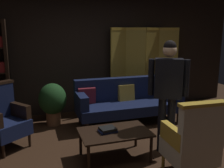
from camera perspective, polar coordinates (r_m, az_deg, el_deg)
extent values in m
plane|color=#331E11|center=(3.87, 3.82, -16.32)|extent=(10.00, 10.00, 0.00)
cube|color=black|center=(5.77, -5.12, 7.66)|extent=(7.20, 0.10, 2.80)
cube|color=#B29338|center=(5.80, 1.45, 3.24)|extent=(0.43, 0.22, 1.90)
cube|color=gold|center=(5.73, 1.50, 12.38)|extent=(0.44, 0.22, 0.06)
cube|color=#B29338|center=(5.94, 5.27, 3.41)|extent=(0.42, 0.24, 1.90)
cube|color=gold|center=(5.87, 5.45, 12.32)|extent=(0.43, 0.24, 0.06)
cube|color=#B29338|center=(6.10, 8.97, 3.54)|extent=(0.44, 0.20, 1.90)
cube|color=gold|center=(6.03, 9.26, 12.21)|extent=(0.44, 0.20, 0.06)
cube|color=#B29338|center=(6.29, 12.46, 3.66)|extent=(0.43, 0.22, 1.90)
cube|color=gold|center=(6.23, 12.85, 12.06)|extent=(0.44, 0.22, 0.06)
cube|color=black|center=(5.42, -22.52, 2.50)|extent=(0.06, 0.32, 2.05)
cylinder|color=black|center=(4.63, -5.76, -9.91)|extent=(0.07, 0.07, 0.22)
cylinder|color=black|center=(5.33, 14.77, -7.26)|extent=(0.07, 0.07, 0.22)
cylinder|color=black|center=(5.18, -7.19, -7.51)|extent=(0.07, 0.07, 0.22)
cylinder|color=black|center=(5.82, 11.59, -5.47)|extent=(0.07, 0.07, 0.22)
cube|color=#111938|center=(5.10, 3.99, -5.30)|extent=(2.10, 0.76, 0.20)
cube|color=#111938|center=(5.29, 2.79, -0.94)|extent=(2.10, 0.18, 0.46)
cube|color=#111938|center=(4.76, -7.00, -3.72)|extent=(0.16, 0.68, 0.26)
cube|color=#111938|center=(5.47, 13.60, -1.91)|extent=(0.16, 0.68, 0.26)
cube|color=maroon|center=(4.98, -5.75, -2.77)|extent=(0.34, 0.15, 0.35)
cube|color=#B79338|center=(5.21, 3.21, -2.05)|extent=(0.35, 0.17, 0.35)
cube|color=tan|center=(5.56, 11.22, -1.37)|extent=(0.34, 0.12, 0.34)
cylinder|color=black|center=(3.43, -5.32, -16.62)|extent=(0.04, 0.04, 0.39)
cylinder|color=black|center=(3.70, 8.85, -14.42)|extent=(0.04, 0.04, 0.39)
cylinder|color=black|center=(3.90, -7.12, -12.93)|extent=(0.04, 0.04, 0.39)
cylinder|color=black|center=(4.14, 5.43, -11.33)|extent=(0.04, 0.04, 0.39)
cube|color=black|center=(3.68, 0.63, -10.84)|extent=(1.00, 0.64, 0.03)
cylinder|color=gold|center=(3.85, 17.85, -15.23)|extent=(0.04, 0.04, 0.22)
cylinder|color=gold|center=(3.64, 11.52, -16.57)|extent=(0.04, 0.04, 0.22)
cube|color=beige|center=(3.47, 16.96, -14.14)|extent=(0.58, 0.58, 0.24)
cube|color=beige|center=(3.14, 19.67, -9.38)|extent=(0.56, 0.14, 0.54)
cube|color=gold|center=(3.05, 20.05, -4.29)|extent=(0.60, 0.16, 0.04)
cube|color=gold|center=(3.50, 20.56, -10.00)|extent=(0.11, 0.50, 0.22)
cube|color=gold|center=(3.25, 13.57, -11.26)|extent=(0.11, 0.50, 0.22)
cylinder|color=black|center=(4.13, -23.37, -13.77)|extent=(0.04, 0.04, 0.22)
cylinder|color=black|center=(4.36, -18.15, -11.97)|extent=(0.04, 0.04, 0.22)
cylinder|color=black|center=(4.71, -21.60, -10.38)|extent=(0.04, 0.04, 0.22)
cube|color=#111938|center=(4.33, -22.67, -9.17)|extent=(0.78, 0.78, 0.24)
cube|color=black|center=(4.38, -20.27, -5.56)|extent=(0.37, 0.45, 0.22)
cylinder|color=black|center=(3.98, 13.19, -9.03)|extent=(0.12, 0.12, 0.86)
cylinder|color=black|center=(3.97, 11.15, -8.96)|extent=(0.12, 0.12, 0.86)
cube|color=maroon|center=(3.83, 12.48, -2.42)|extent=(0.36, 0.29, 0.09)
cube|color=black|center=(3.78, 12.65, 1.25)|extent=(0.45, 0.38, 0.58)
cube|color=white|center=(3.88, 12.62, 1.97)|extent=(0.13, 0.08, 0.41)
cube|color=maroon|center=(3.85, 12.77, 5.37)|extent=(0.09, 0.06, 0.04)
cylinder|color=black|center=(3.79, 16.43, 1.25)|extent=(0.09, 0.09, 0.54)
cylinder|color=black|center=(3.77, 8.86, 1.55)|extent=(0.09, 0.09, 0.54)
sphere|color=tan|center=(3.72, 12.94, 7.46)|extent=(0.20, 0.20, 0.20)
sphere|color=black|center=(3.72, 12.98, 8.23)|extent=(0.18, 0.18, 0.18)
cylinder|color=brown|center=(5.18, -13.09, -7.42)|extent=(0.28, 0.28, 0.28)
ellipsoid|color=#193D19|center=(5.07, -13.30, -3.33)|extent=(0.54, 0.54, 0.62)
cube|color=navy|center=(3.65, -0.99, -10.55)|extent=(0.27, 0.19, 0.03)
cube|color=black|center=(3.64, -0.99, -10.08)|extent=(0.24, 0.22, 0.04)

